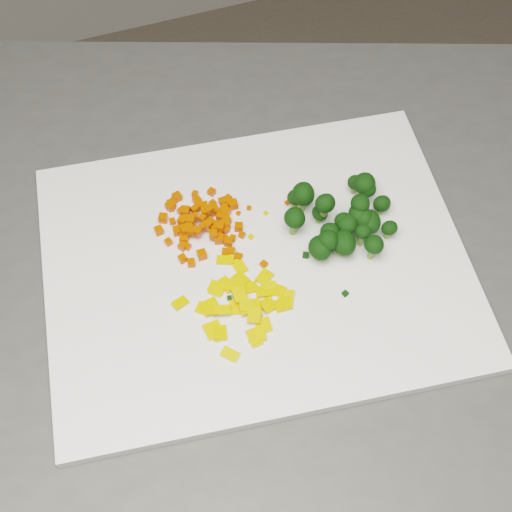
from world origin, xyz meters
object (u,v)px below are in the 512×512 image
object	(u,v)px
pepper_pile	(233,304)
broccoli_pile	(344,203)
counter_block	(237,386)
cutting_board	(256,264)
carrot_pile	(201,220)

from	to	relation	value
pepper_pile	broccoli_pile	distance (m)	0.17
counter_block	pepper_pile	world-z (taller)	pepper_pile
pepper_pile	broccoli_pile	size ratio (longest dim) A/B	0.97
cutting_board	counter_block	bearing A→B (deg)	111.33
broccoli_pile	carrot_pile	bearing A→B (deg)	165.89
cutting_board	carrot_pile	distance (m)	0.08
carrot_pile	cutting_board	bearing A→B (deg)	-54.49
cutting_board	broccoli_pile	distance (m)	0.12
counter_block	cutting_board	size ratio (longest dim) A/B	2.01
counter_block	cutting_board	bearing A→B (deg)	-68.67
counter_block	pepper_pile	size ratio (longest dim) A/B	7.80
pepper_pile	carrot_pile	bearing A→B (deg)	91.37
cutting_board	pepper_pile	size ratio (longest dim) A/B	3.88
counter_block	broccoli_pile	world-z (taller)	broccoli_pile
cutting_board	carrot_pile	bearing A→B (deg)	125.51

